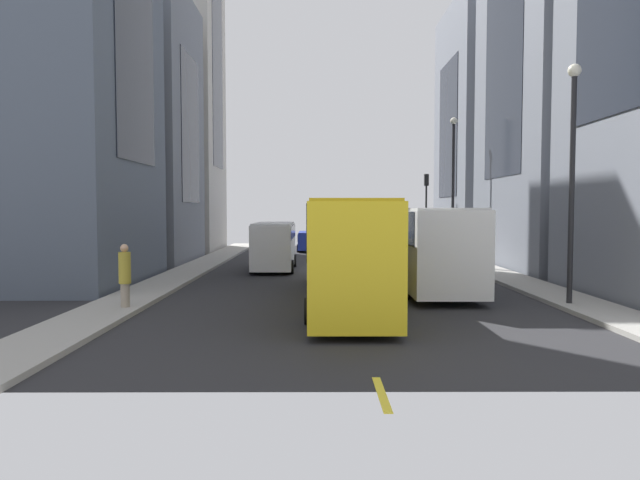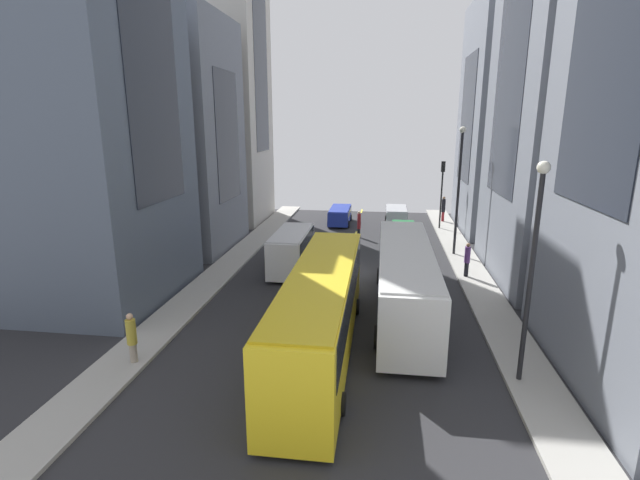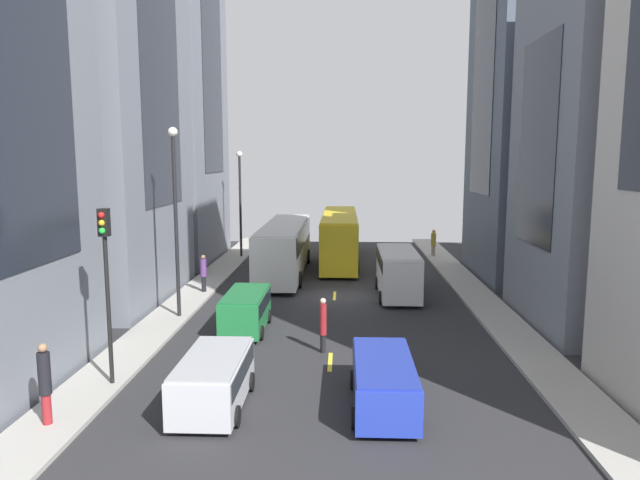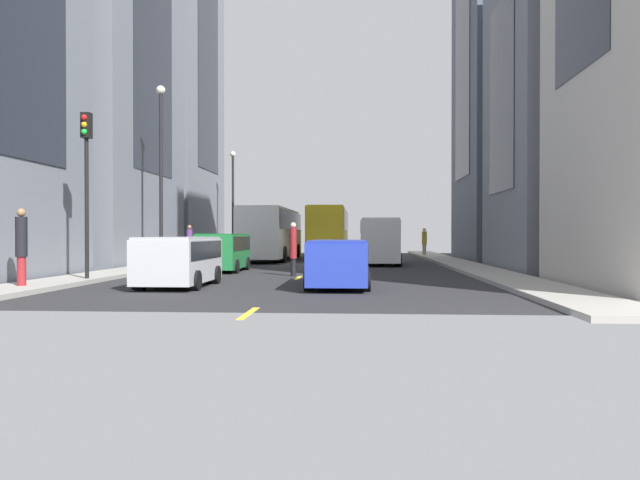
% 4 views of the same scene
% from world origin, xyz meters
% --- Properties ---
extents(ground_plane, '(41.76, 41.76, 0.00)m').
position_xyz_m(ground_plane, '(0.00, 0.00, 0.00)').
color(ground_plane, '#28282B').
extents(sidewalk_west, '(2.03, 44.00, 0.15)m').
position_xyz_m(sidewalk_west, '(-7.86, 0.00, 0.07)').
color(sidewalk_west, '#9E9B93').
rests_on(sidewalk_west, ground).
extents(sidewalk_east, '(2.03, 44.00, 0.15)m').
position_xyz_m(sidewalk_east, '(7.86, 0.00, 0.07)').
color(sidewalk_east, '#9E9B93').
rests_on(sidewalk_east, ground).
extents(lane_stripe_0, '(0.16, 2.00, 0.01)m').
position_xyz_m(lane_stripe_0, '(0.00, -21.00, 0.01)').
color(lane_stripe_0, yellow).
rests_on(lane_stripe_0, ground).
extents(lane_stripe_1, '(0.16, 2.00, 0.01)m').
position_xyz_m(lane_stripe_1, '(0.00, -10.50, 0.01)').
color(lane_stripe_1, yellow).
rests_on(lane_stripe_1, ground).
extents(lane_stripe_2, '(0.16, 2.00, 0.01)m').
position_xyz_m(lane_stripe_2, '(0.00, 0.00, 0.01)').
color(lane_stripe_2, yellow).
rests_on(lane_stripe_2, ground).
extents(lane_stripe_3, '(0.16, 2.00, 0.01)m').
position_xyz_m(lane_stripe_3, '(0.00, 10.50, 0.01)').
color(lane_stripe_3, yellow).
rests_on(lane_stripe_3, ground).
extents(building_west_0, '(9.50, 10.81, 19.06)m').
position_xyz_m(building_west_0, '(-13.79, -14.06, 9.53)').
color(building_west_0, slate).
rests_on(building_west_0, ground).
extents(building_west_1, '(6.14, 11.33, 22.70)m').
position_xyz_m(building_west_1, '(-12.12, -0.89, 11.35)').
color(building_west_1, slate).
rests_on(building_west_1, ground).
extents(building_east_0, '(6.25, 8.14, 29.53)m').
position_xyz_m(building_east_0, '(12.17, -15.10, 14.77)').
color(building_east_0, '#B7B2A8').
rests_on(building_east_0, ground).
extents(building_east_1, '(8.96, 8.74, 16.56)m').
position_xyz_m(building_east_1, '(13.51, -5.00, 8.28)').
color(building_east_1, slate).
rests_on(building_east_1, ground).
extents(building_east_2, '(9.77, 9.46, 23.86)m').
position_xyz_m(building_east_2, '(13.92, 5.70, 11.93)').
color(building_east_2, '#4C5666').
rests_on(building_east_2, ground).
extents(city_bus_white, '(2.81, 12.99, 3.35)m').
position_xyz_m(city_bus_white, '(-3.39, 5.92, 2.01)').
color(city_bus_white, silver).
rests_on(city_bus_white, ground).
extents(streetcar_yellow, '(2.70, 13.39, 3.59)m').
position_xyz_m(streetcar_yellow, '(0.18, 10.56, 2.12)').
color(streetcar_yellow, yellow).
rests_on(streetcar_yellow, ground).
extents(delivery_van_white, '(2.25, 5.79, 2.58)m').
position_xyz_m(delivery_van_white, '(3.50, 0.04, 1.51)').
color(delivery_van_white, white).
rests_on(delivery_van_white, ground).
extents(car_silver_0, '(2.04, 4.16, 1.63)m').
position_xyz_m(car_silver_0, '(-3.49, -14.60, 0.96)').
color(car_silver_0, '#B7BABF').
rests_on(car_silver_0, ground).
extents(car_green_1, '(1.89, 4.12, 1.74)m').
position_xyz_m(car_green_1, '(-3.83, -6.67, 1.02)').
color(car_green_1, '#1E7238').
rests_on(car_green_1, ground).
extents(car_blue_2, '(2.00, 4.62, 1.52)m').
position_xyz_m(car_blue_2, '(1.73, -14.40, 0.90)').
color(car_blue_2, '#2338AD').
rests_on(car_blue_2, ground).
extents(pedestrian_crossing_near, '(0.35, 0.35, 2.36)m').
position_xyz_m(pedestrian_crossing_near, '(-7.89, -16.21, 1.42)').
color(pedestrian_crossing_near, maroon).
rests_on(pedestrian_crossing_near, ground).
extents(pedestrian_walking_far, '(0.28, 0.28, 2.20)m').
position_xyz_m(pedestrian_walking_far, '(-0.31, -9.42, 1.19)').
color(pedestrian_walking_far, black).
rests_on(pedestrian_walking_far, ground).
extents(pedestrian_crossing_mid, '(0.39, 0.39, 2.04)m').
position_xyz_m(pedestrian_crossing_mid, '(7.37, 12.63, 1.22)').
color(pedestrian_crossing_mid, gray).
rests_on(pedestrian_crossing_mid, ground).
extents(pedestrian_waiting_curb, '(0.34, 0.34, 2.09)m').
position_xyz_m(pedestrian_waiting_curb, '(-7.37, 0.13, 1.27)').
color(pedestrian_waiting_curb, black).
rests_on(pedestrian_waiting_curb, ground).
extents(traffic_light_near_corner, '(0.32, 0.44, 5.86)m').
position_xyz_m(traffic_light_near_corner, '(-7.25, -13.21, 4.23)').
color(traffic_light_near_corner, black).
rests_on(traffic_light_near_corner, ground).
extents(streetlamp_near, '(0.44, 0.44, 7.96)m').
position_xyz_m(streetlamp_near, '(-7.35, 11.93, 4.95)').
color(streetlamp_near, black).
rests_on(streetlamp_near, ground).
extents(streetlamp_far, '(0.44, 0.44, 8.87)m').
position_xyz_m(streetlamp_far, '(-7.35, -4.90, 5.43)').
color(streetlamp_far, black).
rests_on(streetlamp_far, ground).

